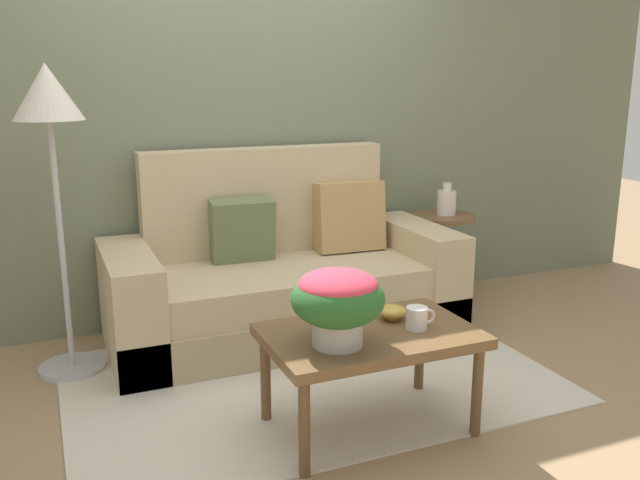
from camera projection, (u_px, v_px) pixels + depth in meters
The scene contains 11 objects.
ground_plane at pixel (307, 376), 3.54m from camera, with size 14.00×14.00×0.00m, color #997A56.
wall_back at pixel (240, 102), 4.20m from camera, with size 6.40×0.12×2.75m, color slate.
area_rug at pixel (310, 378), 3.51m from camera, with size 2.43×1.61×0.01m, color beige.
couch at pixel (283, 281), 4.07m from camera, with size 2.06×0.88×1.11m.
coffee_table at pixel (370, 342), 2.93m from camera, with size 0.91×0.58×0.46m.
side_table at pixel (442, 242), 4.64m from camera, with size 0.44×0.44×0.61m.
floor_lamp at pixel (50, 127), 3.30m from camera, with size 0.35×0.35×1.60m.
potted_plant at pixel (338, 299), 2.72m from camera, with size 0.38×0.38×0.32m.
coffee_mug at pixel (417, 318), 2.93m from camera, with size 0.14×0.10×0.10m.
snack_bowl at pixel (392, 312), 3.05m from camera, with size 0.13×0.13×0.07m.
table_vase at pixel (447, 202), 4.58m from camera, with size 0.13×0.13×0.22m.
Camera 1 is at (-1.20, -3.03, 1.54)m, focal length 37.79 mm.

